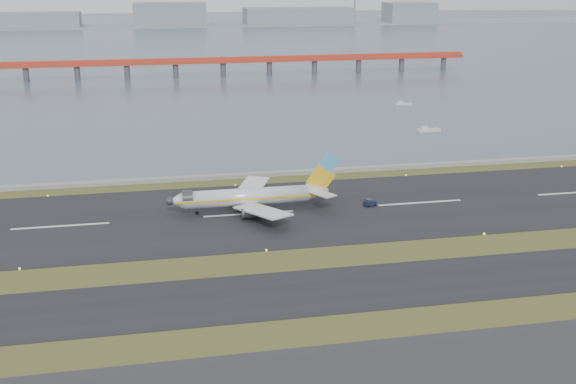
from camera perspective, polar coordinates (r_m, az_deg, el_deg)
The scene contains 11 objects.
ground at distance 131.77m, azimuth -1.16°, elevation -5.89°, with size 1000.00×1000.00×0.00m, color #364719.
taxiway_strip at distance 120.98m, azimuth -0.11°, elevation -8.04°, with size 1000.00×18.00×0.10m, color black.
runway_strip at distance 159.44m, azimuth -3.11°, elevation -1.75°, with size 1000.00×45.00×0.10m, color black.
seawall at distance 187.72m, azimuth -4.48°, elevation 1.27°, with size 1000.00×2.50×1.00m, color gray.
bay_water at distance 582.07m, azimuth -9.58°, elevation 11.75°, with size 1400.00×800.00×1.30m, color #495769.
red_pier at distance 374.35m, azimuth -5.16°, elevation 10.21°, with size 260.00×5.00×10.20m.
far_shoreline at distance 741.62m, azimuth -9.05°, elevation 13.33°, with size 1400.00×80.00×60.50m.
airliner at distance 160.36m, azimuth -2.79°, elevation -0.35°, with size 38.52×32.89×12.80m.
pushback_tug at distance 165.38m, azimuth 6.47°, elevation -0.85°, with size 3.06×2.27×1.75m.
workboat_near at distance 246.39m, azimuth 11.00°, elevation 4.84°, with size 7.78×2.57×1.88m.
workboat_far at distance 295.04m, azimuth 9.08°, elevation 6.90°, with size 6.65×3.43×1.54m.
Camera 1 is at (-21.72, -119.40, 51.33)m, focal length 45.00 mm.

